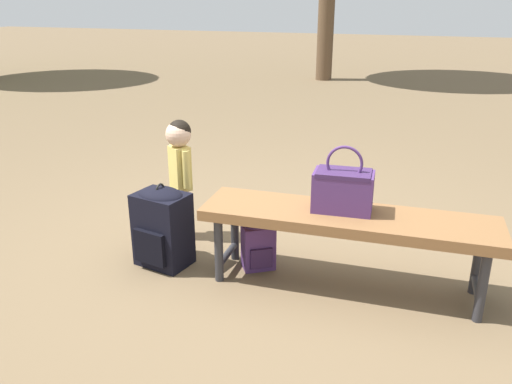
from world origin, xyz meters
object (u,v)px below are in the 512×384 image
at_px(handbag, 343,189).
at_px(park_bench, 347,223).
at_px(backpack_large, 162,224).
at_px(backpack_small, 258,244).
at_px(child_standing, 180,161).

bearing_deg(handbag, park_bench, 139.79).
distance_m(handbag, backpack_large, 1.11).
height_order(handbag, backpack_small, handbag).
xyz_separation_m(child_standing, backpack_large, (-0.06, 0.39, -0.28)).
distance_m(park_bench, backpack_large, 1.11).
xyz_separation_m(handbag, backpack_large, (1.06, 0.11, -0.32)).
bearing_deg(backpack_small, handbag, 176.65).
xyz_separation_m(park_bench, backpack_small, (0.53, -0.06, -0.24)).
height_order(child_standing, backpack_large, child_standing).
relative_size(child_standing, backpack_large, 1.55).
bearing_deg(backpack_large, child_standing, -81.67).
bearing_deg(backpack_large, park_bench, -176.25).
relative_size(park_bench, handbag, 4.37).
bearing_deg(park_bench, backpack_small, -6.74).
height_order(handbag, backpack_large, handbag).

